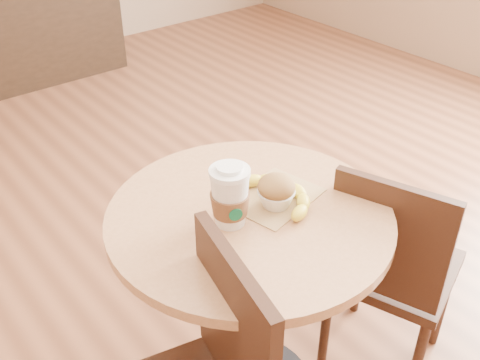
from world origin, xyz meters
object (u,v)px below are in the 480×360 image
(cafe_table, at_px, (249,269))
(chair_right, at_px, (391,268))
(coffee_cup, at_px, (230,198))
(banana, at_px, (283,192))
(muffin, at_px, (276,191))

(cafe_table, bearing_deg, chair_right, -24.04)
(cafe_table, distance_m, chair_right, 0.47)
(coffee_cup, xyz_separation_m, banana, (0.18, -0.01, -0.06))
(chair_right, distance_m, coffee_cup, 0.64)
(coffee_cup, relative_size, banana, 0.66)
(chair_right, relative_size, coffee_cup, 4.82)
(cafe_table, bearing_deg, muffin, -17.28)
(coffee_cup, xyz_separation_m, muffin, (0.14, -0.02, -0.03))
(cafe_table, xyz_separation_m, banana, (0.11, -0.01, 0.22))
(muffin, xyz_separation_m, banana, (0.04, 0.01, -0.03))
(chair_right, bearing_deg, cafe_table, 46.40)
(chair_right, xyz_separation_m, muffin, (-0.34, 0.16, 0.35))
(muffin, distance_m, banana, 0.05)
(cafe_table, relative_size, chair_right, 0.92)
(coffee_cup, relative_size, muffin, 1.67)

